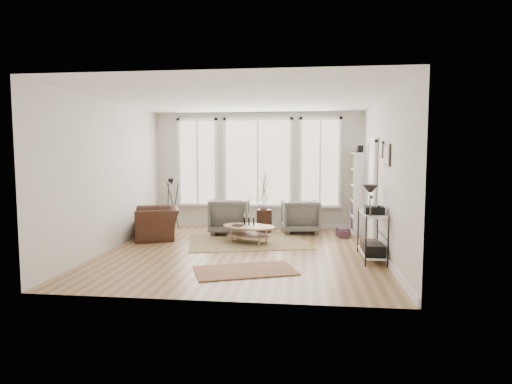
# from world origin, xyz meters

# --- Properties ---
(room) EXTENTS (5.50, 5.54, 2.90)m
(room) POSITION_xyz_m (0.02, 0.03, 1.43)
(room) COLOR #9C764F
(room) RESTS_ON ground
(bay_window) EXTENTS (4.14, 0.12, 2.24)m
(bay_window) POSITION_xyz_m (0.00, 2.71, 1.61)
(bay_window) COLOR beige
(bay_window) RESTS_ON ground
(door) EXTENTS (0.09, 1.06, 2.22)m
(door) POSITION_xyz_m (2.57, 1.15, 1.12)
(door) COLOR silver
(door) RESTS_ON ground
(bookcase) EXTENTS (0.31, 0.85, 2.06)m
(bookcase) POSITION_xyz_m (2.44, 2.23, 0.96)
(bookcase) COLOR white
(bookcase) RESTS_ON ground
(low_shelf) EXTENTS (0.38, 1.08, 1.30)m
(low_shelf) POSITION_xyz_m (2.38, -0.30, 0.51)
(low_shelf) COLOR white
(low_shelf) RESTS_ON ground
(wall_art) EXTENTS (0.04, 0.88, 0.44)m
(wall_art) POSITION_xyz_m (2.58, -0.27, 1.88)
(wall_art) COLOR black
(wall_art) RESTS_ON ground
(rug_main) EXTENTS (2.84, 2.39, 0.01)m
(rug_main) POSITION_xyz_m (-0.02, 0.95, 0.01)
(rug_main) COLOR brown
(rug_main) RESTS_ON ground
(rug_runner) EXTENTS (1.80, 1.38, 0.01)m
(rug_runner) POSITION_xyz_m (0.25, -1.32, 0.01)
(rug_runner) COLOR brown
(rug_runner) RESTS_ON ground
(coffee_table) EXTENTS (1.32, 1.06, 0.53)m
(coffee_table) POSITION_xyz_m (0.01, 0.84, 0.28)
(coffee_table) COLOR tan
(coffee_table) RESTS_ON ground
(armchair_left) EXTENTS (0.95, 0.98, 0.84)m
(armchair_left) POSITION_xyz_m (-0.57, 1.84, 0.42)
(armchair_left) COLOR slate
(armchair_left) RESTS_ON ground
(armchair_right) EXTENTS (0.96, 0.98, 0.79)m
(armchair_right) POSITION_xyz_m (1.08, 2.15, 0.40)
(armchair_right) COLOR slate
(armchair_right) RESTS_ON ground
(side_table) EXTENTS (0.37, 0.37, 1.54)m
(side_table) POSITION_xyz_m (0.23, 2.07, 0.74)
(side_table) COLOR #391F16
(side_table) RESTS_ON ground
(vase) EXTENTS (0.26, 0.26, 0.25)m
(vase) POSITION_xyz_m (0.21, 2.12, 0.67)
(vase) COLOR silver
(vase) RESTS_ON side_table
(accent_chair) EXTENTS (1.33, 1.26, 0.69)m
(accent_chair) POSITION_xyz_m (-2.07, 1.05, 0.34)
(accent_chair) COLOR #391F16
(accent_chair) RESTS_ON ground
(tripod_camera) EXTENTS (0.45, 0.45, 1.27)m
(tripod_camera) POSITION_xyz_m (-2.07, 2.17, 0.58)
(tripod_camera) COLOR black
(tripod_camera) RESTS_ON ground
(book_stack_near) EXTENTS (0.31, 0.36, 0.20)m
(book_stack_near) POSITION_xyz_m (2.05, 1.72, 0.10)
(book_stack_near) COLOR maroon
(book_stack_near) RESTS_ON ground
(book_stack_far) EXTENTS (0.20, 0.25, 0.16)m
(book_stack_far) POSITION_xyz_m (2.05, 1.62, 0.08)
(book_stack_far) COLOR maroon
(book_stack_far) RESTS_ON ground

